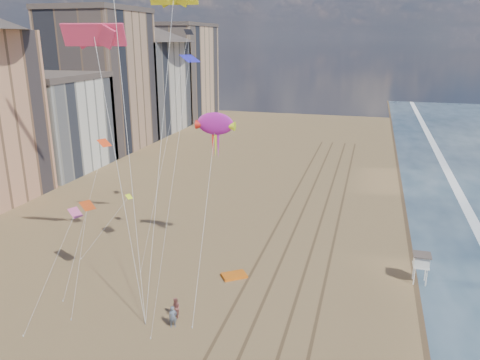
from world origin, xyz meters
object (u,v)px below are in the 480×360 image
at_px(lifeguard_stand, 421,261).
at_px(show_kite, 215,124).
at_px(grounded_kite, 234,275).
at_px(kite_flyer_a, 173,317).
at_px(kite_flyer_b, 176,308).

distance_m(lifeguard_stand, show_kite, 24.10).
distance_m(grounded_kite, show_kite, 15.27).
height_order(lifeguard_stand, kite_flyer_a, lifeguard_stand).
xyz_separation_m(show_kite, kite_flyer_b, (0.21, -11.77, -13.76)).
bearing_deg(grounded_kite, kite_flyer_b, -144.25).
bearing_deg(kite_flyer_a, show_kite, 59.54).
xyz_separation_m(grounded_kite, show_kite, (-2.97, 3.56, 14.54)).
distance_m(show_kite, kite_flyer_b, 18.11).
bearing_deg(grounded_kite, show_kite, 94.11).
bearing_deg(show_kite, lifeguard_stand, 0.77).
relative_size(lifeguard_stand, kite_flyer_a, 1.61).
distance_m(lifeguard_stand, grounded_kite, 18.27).
bearing_deg(kite_flyer_b, grounded_kite, 116.67).
xyz_separation_m(grounded_kite, kite_flyer_b, (-2.75, -8.21, 0.79)).
relative_size(lifeguard_stand, grounded_kite, 1.26).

